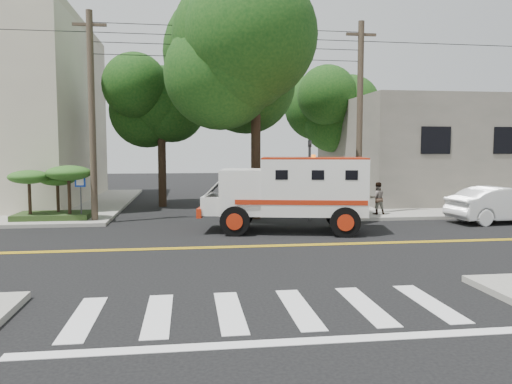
{
  "coord_description": "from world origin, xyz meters",
  "views": [
    {
      "loc": [
        -1.6,
        -16.13,
        3.23
      ],
      "look_at": [
        0.94,
        2.36,
        1.6
      ],
      "focal_mm": 35.0,
      "sensor_mm": 36.0,
      "label": 1
    }
  ],
  "objects": [
    {
      "name": "armored_truck",
      "position": [
        2.4,
        2.77,
        1.64
      ],
      "size": [
        6.67,
        3.55,
        2.89
      ],
      "rotation": [
        0.0,
        0.0,
        -0.2
      ],
      "color": "silver",
      "rests_on": "ground"
    },
    {
      "name": "parked_sedan",
      "position": [
        11.98,
        3.8,
        0.79
      ],
      "size": [
        4.92,
        2.18,
        1.57
      ],
      "primitive_type": "imported",
      "rotation": [
        0.0,
        0.0,
        1.68
      ],
      "color": "white",
      "rests_on": "ground"
    },
    {
      "name": "ground",
      "position": [
        0.0,
        0.0,
        0.0
      ],
      "size": [
        100.0,
        100.0,
        0.0
      ],
      "primitive_type": "plane",
      "color": "black",
      "rests_on": "ground"
    },
    {
      "name": "pedestrian_a",
      "position": [
        5.77,
        5.57,
        0.95
      ],
      "size": [
        0.65,
        0.5,
        1.6
      ],
      "primitive_type": "imported",
      "rotation": [
        0.0,
        0.0,
        3.36
      ],
      "color": "gray",
      "rests_on": "sidewalk_ne"
    },
    {
      "name": "utility_pole_left",
      "position": [
        -5.6,
        6.0,
        4.5
      ],
      "size": [
        0.28,
        0.28,
        9.0
      ],
      "primitive_type": "cylinder",
      "color": "#382D23",
      "rests_on": "ground"
    },
    {
      "name": "accessibility_sign",
      "position": [
        -6.2,
        6.17,
        1.37
      ],
      "size": [
        0.45,
        0.1,
        2.02
      ],
      "color": "#3F3F42",
      "rests_on": "ground"
    },
    {
      "name": "tree_right",
      "position": [
        8.84,
        15.77,
        6.09
      ],
      "size": [
        4.8,
        4.5,
        8.2
      ],
      "color": "black",
      "rests_on": "ground"
    },
    {
      "name": "palm_planter",
      "position": [
        -7.44,
        6.62,
        1.65
      ],
      "size": [
        3.52,
        2.63,
        2.36
      ],
      "color": "#1E3314",
      "rests_on": "sidewalk_nw"
    },
    {
      "name": "building_right",
      "position": [
        15.0,
        14.0,
        3.15
      ],
      "size": [
        14.0,
        12.0,
        6.0
      ],
      "primitive_type": "cube",
      "color": "#646056",
      "rests_on": "sidewalk_ne"
    },
    {
      "name": "utility_pole_right",
      "position": [
        6.3,
        6.2,
        4.5
      ],
      "size": [
        0.28,
        0.28,
        9.0
      ],
      "primitive_type": "cylinder",
      "color": "#382D23",
      "rests_on": "ground"
    },
    {
      "name": "tree_main",
      "position": [
        1.94,
        6.21,
        7.2
      ],
      "size": [
        6.08,
        5.7,
        9.85
      ],
      "color": "black",
      "rests_on": "ground"
    },
    {
      "name": "sidewalk_ne",
      "position": [
        13.5,
        13.5,
        0.07
      ],
      "size": [
        17.0,
        17.0,
        0.15
      ],
      "primitive_type": "cube",
      "color": "gray",
      "rests_on": "ground"
    },
    {
      "name": "pedestrian_b",
      "position": [
        7.2,
        6.11,
        0.9
      ],
      "size": [
        0.76,
        0.6,
        1.51
      ],
      "primitive_type": "imported",
      "rotation": [
        0.0,
        0.0,
        3.1
      ],
      "color": "gray",
      "rests_on": "sidewalk_ne"
    },
    {
      "name": "traffic_signal",
      "position": [
        3.8,
        5.6,
        2.23
      ],
      "size": [
        0.15,
        0.18,
        3.6
      ],
      "color": "#3F3F42",
      "rests_on": "ground"
    },
    {
      "name": "tree_left",
      "position": [
        -2.68,
        11.79,
        5.73
      ],
      "size": [
        4.48,
        4.2,
        7.7
      ],
      "color": "black",
      "rests_on": "ground"
    }
  ]
}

